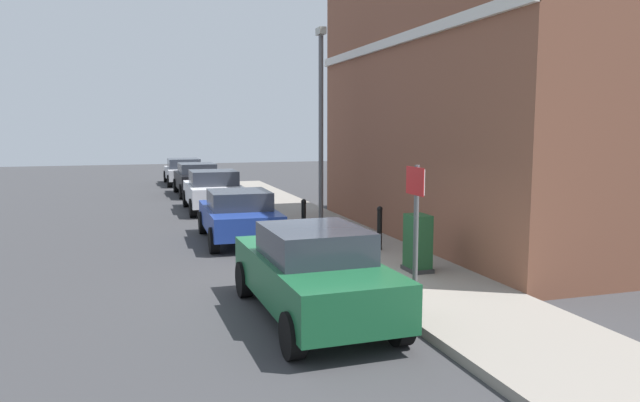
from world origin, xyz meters
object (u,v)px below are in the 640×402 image
Objects in this scene: utility_cabinet at (418,245)px; car_black at (197,178)px; street_sign at (416,215)px; lamppost at (321,118)px; bollard_far_kerb at (304,217)px; car_blue at (239,215)px; car_white at (213,190)px; car_silver at (184,171)px; car_green at (313,272)px; bollard_near_cabinet at (380,226)px.

car_black is at bearing 99.30° from utility_cabinet.
lamppost is at bearing 82.70° from street_sign.
utility_cabinet reaches higher than bollard_far_kerb.
car_black is (0.08, 11.44, 0.04)m from car_blue.
car_black is 3.83× the size of bollard_far_kerb.
car_white is 3.77× the size of bollard_far_kerb.
car_black is at bearing -178.48° from car_silver.
car_white is 1.70× the size of street_sign.
lamppost is at bearing 61.42° from bollard_far_kerb.
car_green is 3.28m from utility_cabinet.
utility_cabinet is 1.11× the size of bollard_near_cabinet.
car_green is 1.83× the size of street_sign.
street_sign is 0.40× the size of lamppost.
street_sign is (1.51, -18.65, 0.91)m from car_black.
street_sign is at bearing -176.34° from car_silver.
car_blue reaches higher than utility_cabinet.
car_white reaches higher than utility_cabinet.
car_white is at bearing 117.68° from lamppost.
car_blue is 3.42× the size of utility_cabinet.
car_green is 1.06× the size of car_black.
car_silver is at bearing 94.02° from street_sign.
street_sign is (-1.18, -2.23, 0.98)m from utility_cabinet.
car_black is 1.73× the size of street_sign.
car_white is 0.99× the size of car_black.
street_sign is (1.58, -7.21, 0.95)m from car_blue.
car_blue is at bearing 178.59° from car_black.
lamppost is at bearing -65.95° from car_blue.
utility_cabinet is at bearing -92.63° from bollard_near_cabinet.
street_sign reaches higher than car_black.
bollard_near_cabinet is at bearing -171.72° from car_silver.
street_sign is at bearing -173.33° from car_white.
car_blue is 5.70m from utility_cabinet.
bollard_far_kerb is at bearing -118.58° from lamppost.
car_white is at bearing 103.66° from utility_cabinet.
bollard_far_kerb is (-1.33, 1.88, 0.00)m from bollard_near_cabinet.
car_white is 9.23m from bollard_near_cabinet.
utility_cabinet is at bearing -58.45° from car_green.
street_sign is at bearing -176.42° from car_black.
street_sign is at bearing -117.88° from utility_cabinet.
car_silver is at bearing 1.34° from car_blue.
utility_cabinet is (2.86, -21.63, -0.04)m from car_silver.
car_blue is 3.88m from lamppost.
lamppost reaches higher than car_blue.
utility_cabinet is at bearing -171.74° from car_black.
car_blue reaches higher than bollard_near_cabinet.
car_green reaches higher than car_blue.
car_blue is 0.99× the size of car_black.
car_black is 0.70× the size of lamppost.
bollard_near_cabinet is (2.79, -14.24, -0.04)m from car_black.
bollard_near_cabinet is at bearing -162.30° from car_white.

